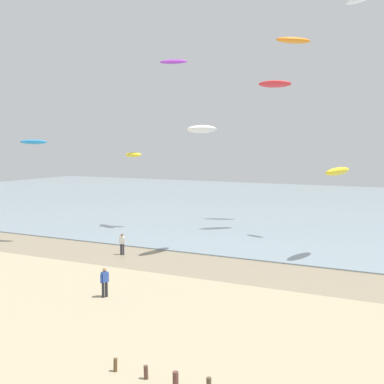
# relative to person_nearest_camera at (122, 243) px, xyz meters

# --- Properties ---
(wet_sand_strip) EXTENTS (120.00, 6.42, 0.01)m
(wet_sand_strip) POSITION_rel_person_nearest_camera_xyz_m (11.94, -0.36, -0.91)
(wet_sand_strip) COLOR gray
(wet_sand_strip) RESTS_ON ground
(sea) EXTENTS (160.00, 70.00, 0.10)m
(sea) POSITION_rel_person_nearest_camera_xyz_m (11.94, 37.85, -0.87)
(sea) COLOR #7F939E
(sea) RESTS_ON ground
(person_nearest_camera) EXTENTS (0.57, 0.23, 1.71)m
(person_nearest_camera) POSITION_rel_person_nearest_camera_xyz_m (0.00, 0.00, 0.00)
(person_nearest_camera) COLOR #383842
(person_nearest_camera) RESTS_ON ground
(person_by_waterline) EXTENTS (0.33, 0.54, 1.71)m
(person_by_waterline) POSITION_rel_person_nearest_camera_xyz_m (5.46, -9.54, 0.00)
(person_by_waterline) COLOR #232328
(person_by_waterline) RESTS_ON ground
(kite_aloft_0) EXTENTS (3.13, 2.33, 0.62)m
(kite_aloft_0) POSITION_rel_person_nearest_camera_xyz_m (-6.13, 10.88, 6.71)
(kite_aloft_0) COLOR yellow
(kite_aloft_1) EXTENTS (3.43, 3.25, 0.57)m
(kite_aloft_1) POSITION_rel_person_nearest_camera_xyz_m (8.94, 15.93, 17.67)
(kite_aloft_1) COLOR orange
(kite_aloft_2) EXTENTS (1.95, 3.77, 0.91)m
(kite_aloft_2) POSITION_rel_person_nearest_camera_xyz_m (15.32, 5.98, 5.78)
(kite_aloft_2) COLOR yellow
(kite_aloft_3) EXTENTS (2.95, 1.75, 0.64)m
(kite_aloft_3) POSITION_rel_person_nearest_camera_xyz_m (-1.92, 11.87, 15.88)
(kite_aloft_3) COLOR purple
(kite_aloft_4) EXTENTS (1.89, 3.61, 0.84)m
(kite_aloft_4) POSITION_rel_person_nearest_camera_xyz_m (5.59, 2.92, 8.95)
(kite_aloft_4) COLOR white
(kite_aloft_5) EXTENTS (2.54, 1.67, 0.52)m
(kite_aloft_5) POSITION_rel_person_nearest_camera_xyz_m (-9.56, 0.53, 7.98)
(kite_aloft_5) COLOR #2384D1
(kite_aloft_6) EXTENTS (2.15, 1.42, 0.37)m
(kite_aloft_6) POSITION_rel_person_nearest_camera_xyz_m (14.96, 13.89, 20.04)
(kite_aloft_6) COLOR white
(kite_aloft_7) EXTENTS (3.81, 2.42, 1.03)m
(kite_aloft_7) POSITION_rel_person_nearest_camera_xyz_m (5.35, 21.63, 14.34)
(kite_aloft_7) COLOR red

